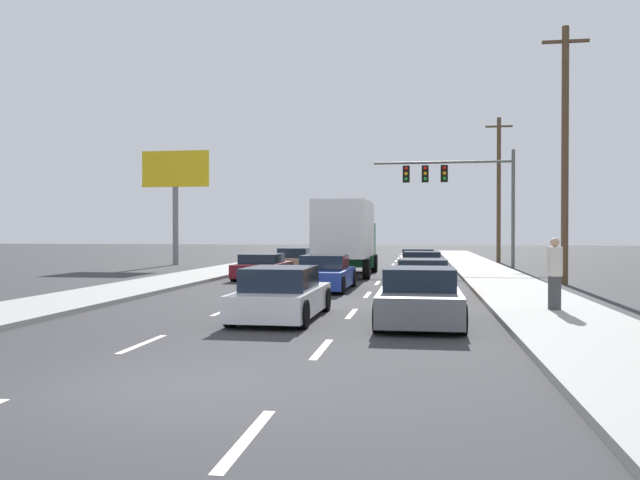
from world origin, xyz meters
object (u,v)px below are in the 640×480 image
Objects in this scene: car_maroon at (263,267)px; car_gray at (419,298)px; car_black at (422,266)px; car_red at (418,260)px; pedestrian_near_corner at (555,274)px; car_white at (282,295)px; roadside_billboard at (175,183)px; box_truck at (347,234)px; car_orange at (423,278)px; utility_pole_mid at (565,152)px; car_blue at (325,274)px; traffic_signal_mast at (448,181)px; utility_pole_far at (499,188)px; car_tan at (296,260)px.

car_gray is at bearing -61.72° from car_maroon.
car_black reaches higher than car_maroon.
pedestrian_near_corner is (3.48, -18.33, 0.50)m from car_red.
car_white is 26.98m from roadside_billboard.
car_orange is (3.55, -8.73, -1.43)m from box_truck.
car_maroon is 0.42× the size of utility_pole_mid.
car_red is at bearing 90.85° from car_orange.
car_blue is 1.00× the size of car_gray.
car_gray is 3.94m from pedestrian_near_corner.
box_truck is at bearing -125.13° from traffic_signal_mast.
car_orange reaches higher than car_red.
car_gray reaches higher than car_red.
box_truck is 10.38m from utility_pole_mid.
car_black is 12.75m from pedestrian_near_corner.
car_gray is (3.38, -7.92, 0.01)m from car_blue.
car_gray reaches higher than car_blue.
box_truck is at bearing 112.11° from car_orange.
box_truck is 9.53m from car_orange.
roadside_billboard is (-15.50, 9.57, 4.69)m from car_black.
car_gray is 0.43× the size of utility_pole_far.
utility_pole_mid reaches higher than car_gray.
car_black is 17.34m from utility_pole_far.
utility_pole_mid is (9.15, -3.65, 3.29)m from box_truck.
box_truck is 9.28m from traffic_signal_mast.
traffic_signal_mast is at bearing 54.87° from box_truck.
traffic_signal_mast is at bearing 79.79° from car_black.
roadside_billboard is (-16.99, 1.27, 0.18)m from traffic_signal_mast.
box_truck is (3.48, 2.55, 1.46)m from car_maroon.
car_gray reaches higher than car_white.
roadside_billboard is (-8.48, 10.99, 4.71)m from car_maroon.
car_gray is at bearing -94.02° from traffic_signal_mast.
car_red is 20.31m from car_gray.
car_gray is (0.11, -20.31, 0.03)m from car_red.
car_black is 7.59m from car_orange.
utility_pole_far reaches higher than car_orange.
car_gray is (3.45, -15.43, -1.41)m from box_truck.
car_gray is 13.90m from utility_pole_mid.
car_white is 1.00× the size of car_orange.
car_red reaches higher than car_maroon.
car_tan is at bearing 147.53° from utility_pole_mid.
roadside_billboard reaches higher than car_blue.
car_white is at bearing -89.32° from car_blue.
car_gray is at bearing -77.39° from box_truck.
car_red is (3.18, 20.09, -0.03)m from car_white.
traffic_signal_mast is (1.70, 2.29, 4.51)m from car_red.
car_white is (0.16, -15.21, -1.41)m from box_truck.
pedestrian_near_corner reaches higher than car_orange.
car_white is at bearing -79.81° from car_tan.
pedestrian_near_corner is at bearing -60.19° from car_tan.
car_red is (3.28, 12.39, -0.02)m from car_blue.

